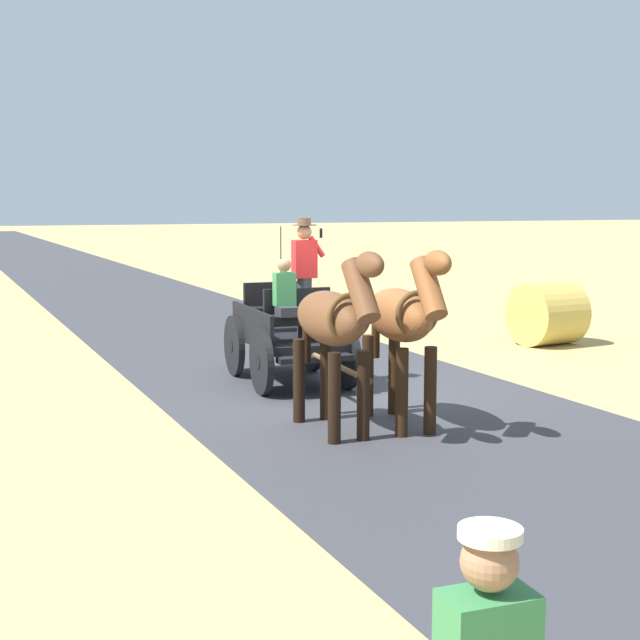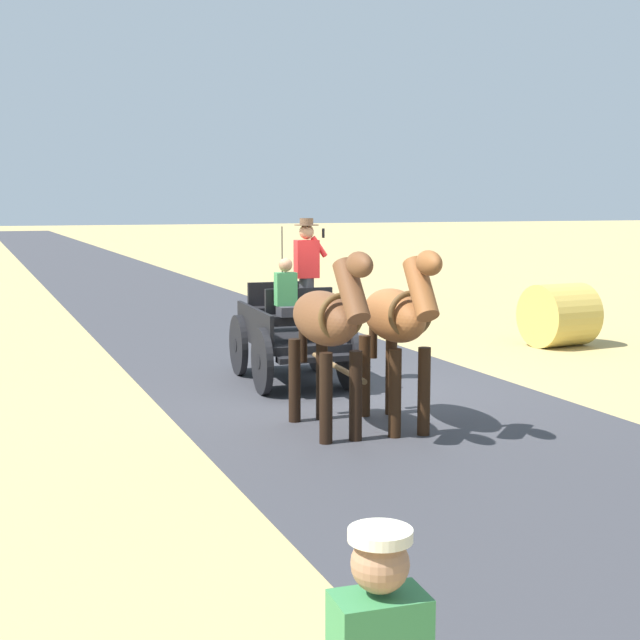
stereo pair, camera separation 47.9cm
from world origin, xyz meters
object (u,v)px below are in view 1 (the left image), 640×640
Objects in this scene: horse_drawn_carriage at (290,330)px; hay_bale at (548,314)px; horse_near_side at (402,320)px; horse_off_side at (334,323)px.

horse_drawn_carriage is 6.09m from hay_bale.
hay_bale is at bearing -166.52° from horse_drawn_carriage.
horse_off_side is (0.88, -0.06, 0.00)m from horse_near_side.
horse_drawn_carriage is 3.10m from horse_near_side.
hay_bale is (-5.69, -4.47, -0.72)m from horse_near_side.
hay_bale is at bearing -146.11° from horse_off_side.
horse_drawn_carriage is 2.04× the size of horse_near_side.
horse_drawn_carriage is 2.04× the size of horse_off_side.
horse_near_side and horse_off_side have the same top height.
horse_near_side is 0.88m from horse_off_side.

